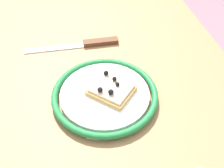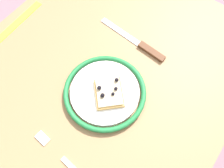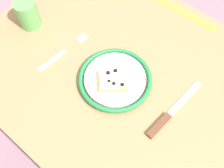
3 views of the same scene
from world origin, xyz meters
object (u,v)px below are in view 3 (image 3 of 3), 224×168
Objects in this scene: knife at (166,118)px; fork at (64,52)px; measuring_tape at (180,11)px; plate at (114,79)px; pizza_slice_near at (113,80)px; dining_table at (123,87)px; cup at (28,14)px.

knife is 1.19× the size of fork.
knife reaches higher than fork.
fork reaches higher than measuring_tape.
plate is 0.02m from pizza_slice_near.
fork is (-0.20, -0.07, 0.11)m from dining_table.
fork is 0.18m from cup.
plate reaches higher than fork.
plate is at bearing 1.94° from cup.
fork reaches higher than dining_table.
cup reaches higher than fork.
pizza_slice_near reaches higher than dining_table.
pizza_slice_near is at bearing 3.38° from fork.
dining_table is 0.41m from cup.
dining_table is at bearing 86.16° from plate.
cup is at bearing -134.82° from measuring_tape.
cup is at bearing -170.79° from dining_table.
dining_table is 8.77× the size of pizza_slice_near.
fork is at bearing -172.47° from plate.
dining_table is 0.13m from plate.
measuring_tape is (0.19, 0.40, -0.00)m from fork.
plate reaches higher than knife.
pizza_slice_near is (0.00, -0.06, 0.14)m from dining_table.
fork is (-0.39, -0.03, -0.00)m from knife.
dining_table is 0.23m from knife.
fork is at bearing -176.62° from pizza_slice_near.
plate is 0.19m from knife.
dining_table is at bearing 165.95° from knife.
knife is at bearing -14.05° from dining_table.
measuring_tape is at bearing 64.50° from fork.
knife is at bearing 4.21° from pizza_slice_near.
fork is 2.04× the size of cup.
plate is 1.12× the size of fork.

